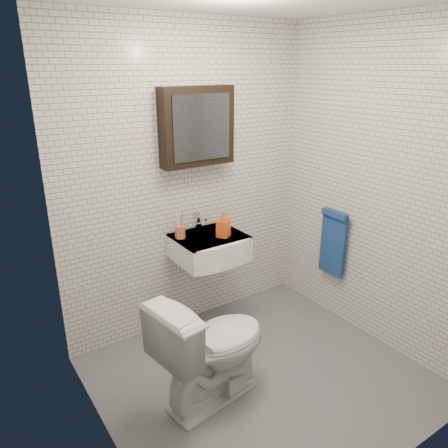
# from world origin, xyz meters

# --- Properties ---
(ground) EXTENTS (2.20, 2.00, 0.01)m
(ground) POSITION_xyz_m (0.00, 0.00, 0.01)
(ground) COLOR #52545A
(ground) RESTS_ON ground
(room_shell) EXTENTS (2.22, 2.02, 2.51)m
(room_shell) POSITION_xyz_m (0.00, 0.00, 1.47)
(room_shell) COLOR silver
(room_shell) RESTS_ON ground
(washbasin) EXTENTS (0.55, 0.50, 0.20)m
(washbasin) POSITION_xyz_m (0.05, 0.73, 0.76)
(washbasin) COLOR white
(washbasin) RESTS_ON room_shell
(faucet) EXTENTS (0.06, 0.20, 0.15)m
(faucet) POSITION_xyz_m (0.05, 0.93, 0.92)
(faucet) COLOR silver
(faucet) RESTS_ON washbasin
(mirror_cabinet) EXTENTS (0.60, 0.15, 0.60)m
(mirror_cabinet) POSITION_xyz_m (0.05, 0.93, 1.70)
(mirror_cabinet) COLOR black
(mirror_cabinet) RESTS_ON room_shell
(towel_rail) EXTENTS (0.09, 0.30, 0.58)m
(towel_rail) POSITION_xyz_m (1.04, 0.35, 0.72)
(towel_rail) COLOR silver
(towel_rail) RESTS_ON room_shell
(toothbrush_cup) EXTENTS (0.09, 0.09, 0.22)m
(toothbrush_cup) POSITION_xyz_m (-0.16, 0.86, 0.91)
(toothbrush_cup) COLOR #C65931
(toothbrush_cup) RESTS_ON washbasin
(soap_bottle) EXTENTS (0.13, 0.13, 0.21)m
(soap_bottle) POSITION_xyz_m (0.14, 0.69, 0.95)
(soap_bottle) COLOR orange
(soap_bottle) RESTS_ON washbasin
(toilet) EXTENTS (0.85, 0.57, 0.81)m
(toilet) POSITION_xyz_m (-0.39, 0.04, 0.41)
(toilet) COLOR white
(toilet) RESTS_ON ground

